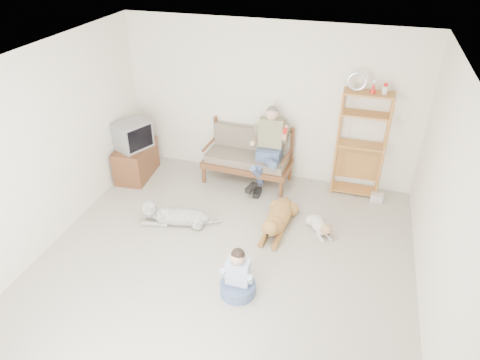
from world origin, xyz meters
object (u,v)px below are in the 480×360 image
(etagere, at_px, (361,144))
(tv_stand, at_px, (136,161))
(loveseat, at_px, (248,155))
(golden_retriever, at_px, (277,219))

(etagere, xyz_separation_m, tv_stand, (-3.79, -0.56, -0.61))
(loveseat, bearing_deg, etagere, 6.75)
(loveseat, relative_size, tv_stand, 1.64)
(loveseat, distance_m, golden_retriever, 1.52)
(loveseat, xyz_separation_m, golden_retriever, (0.80, -1.25, -0.32))
(etagere, bearing_deg, loveseat, -176.45)
(etagere, relative_size, tv_stand, 2.21)
(loveseat, xyz_separation_m, etagere, (1.84, 0.11, 0.43))
(etagere, height_order, tv_stand, etagere)
(loveseat, relative_size, etagere, 0.74)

